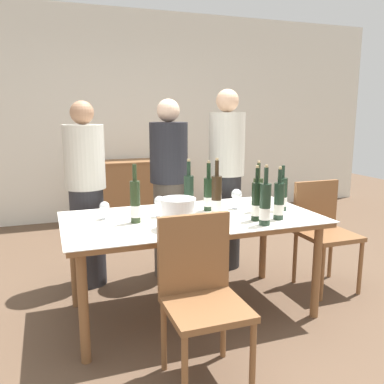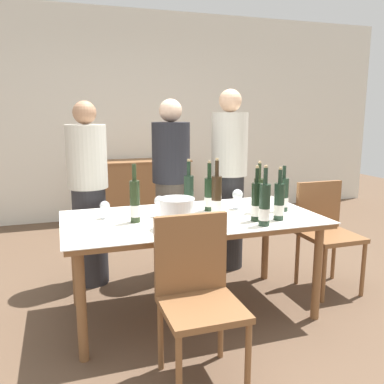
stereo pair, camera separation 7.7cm
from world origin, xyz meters
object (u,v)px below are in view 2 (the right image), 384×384
Objects in this scene: wine_bottle_6 at (265,206)px; wine_glass_2 at (238,195)px; wine_bottle_7 at (279,202)px; person_guest_right at (229,181)px; wine_bottle_8 at (283,196)px; wine_bottle_4 at (256,203)px; person_host at (89,195)px; dining_table at (192,226)px; person_guest_left at (171,190)px; chair_right_end at (325,227)px; wine_bottle_1 at (209,194)px; ice_bucket at (177,212)px; wine_glass_0 at (160,202)px; wine_bottle_3 at (135,202)px; wine_bottle_5 at (259,196)px; sideboard_cabinet at (146,190)px; chair_near_front at (197,288)px; wine_glass_1 at (105,207)px; wine_bottle_2 at (189,197)px; wine_bottle_0 at (217,197)px.

wine_glass_2 is at bearing 86.80° from wine_bottle_6.
person_guest_right is at bearing 86.27° from wine_bottle_7.
wine_bottle_4 is at bearing -149.26° from wine_bottle_8.
person_host is at bearing 132.41° from wine_bottle_6.
person_guest_left reaches higher than dining_table.
chair_right_end is (0.65, 0.35, -0.33)m from wine_bottle_7.
wine_bottle_1 is at bearing 37.19° from dining_table.
ice_bucket is at bearing -103.34° from person_guest_left.
dining_table is 11.88× the size of wine_glass_0.
person_guest_right is at bearing 2.23° from person_guest_left.
chair_right_end is (1.61, 0.10, -0.34)m from wine_bottle_3.
wine_glass_0 is (-0.76, 0.34, -0.01)m from wine_bottle_7.
wine_bottle_1 is 0.24× the size of person_host.
ice_bucket is 0.73m from wine_bottle_5.
chair_near_front reaches higher than sideboard_cabinet.
wine_bottle_5 is 0.43× the size of chair_right_end.
person_guest_left reaches higher than wine_bottle_5.
wine_bottle_6 is 3.19× the size of wine_glass_1.
sideboard_cabinet is 2.81m from chair_right_end.
ice_bucket is 0.32m from wine_glass_0.
person_guest_right reaches higher than wine_glass_0.
wine_glass_1 is at bearing 166.27° from dining_table.
wine_bottle_6 is at bearing -90.88° from wine_bottle_4.
wine_bottle_5 is at bearing -84.17° from sideboard_cabinet.
wine_bottle_1 is at bearing 8.99° from wine_glass_0.
wine_glass_0 is at bearing -57.73° from person_host.
person_guest_left is 0.94× the size of person_guest_right.
wine_bottle_2 reaches higher than wine_bottle_4.
person_host is (-1.17, 0.80, -0.08)m from wine_bottle_5.
person_guest_left is (-1.15, 0.65, 0.26)m from chair_right_end.
person_guest_right is (1.27, -0.02, 0.06)m from person_host.
wine_bottle_6 is at bearing -101.64° from person_guest_right.
ice_bucket is 0.15× the size of person_host.
wine_bottle_2 is 0.59m from wine_glass_1.
chair_right_end is at bearing -49.00° from person_guest_right.
wine_bottle_6 is at bearing -151.44° from chair_right_end.
chair_right_end is (0.49, 0.13, -0.32)m from wine_bottle_8.
wine_bottle_2 is 1.08× the size of wine_bottle_4.
wine_bottle_3 is (-0.23, 0.23, 0.03)m from ice_bucket.
ice_bucket is at bearing -43.32° from wine_glass_1.
wine_glass_1 is 0.87m from person_guest_left.
wine_bottle_0 is at bearing 27.95° from ice_bucket.
wine_bottle_1 is 0.42× the size of chair_near_front.
wine_glass_1 is 0.08× the size of person_guest_right.
wine_bottle_4 is 0.42× the size of chair_near_front.
person_guest_right reaches higher than person_guest_left.
dining_table is 0.56m from wine_bottle_6.
dining_table is 0.30m from wine_bottle_1.
chair_near_front is (-0.38, -0.84, -0.33)m from wine_bottle_1.
wine_bottle_3 is at bearing 164.09° from wine_bottle_4.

